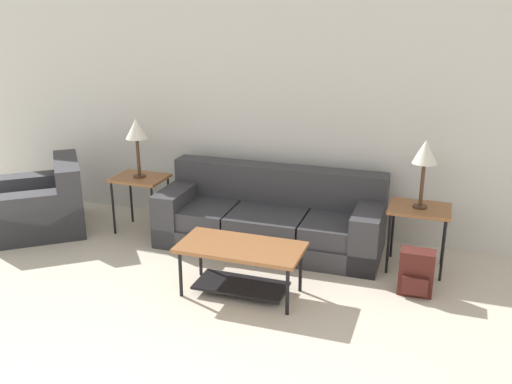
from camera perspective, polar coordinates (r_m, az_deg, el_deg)
wall_back at (r=6.36m, az=3.17°, el=7.44°), size 9.05×0.06×2.60m
couch at (r=6.14m, az=1.50°, el=-2.74°), size 2.39×0.92×0.82m
armchair at (r=7.02m, az=-20.67°, el=-1.32°), size 1.41×1.41×0.80m
coffee_table at (r=5.12m, az=-1.52°, el=-6.66°), size 1.11×0.55×0.48m
side_table_left at (r=6.56m, az=-11.52°, el=0.92°), size 0.58×0.47×0.65m
side_table_right at (r=5.72m, az=16.00°, el=-2.13°), size 0.58×0.47×0.65m
table_lamp_left at (r=6.41m, az=-11.87°, el=5.99°), size 0.24×0.24×0.66m
table_lamp_right at (r=5.55m, az=16.55°, el=3.62°), size 0.24×0.24×0.66m
backpack at (r=5.38m, az=15.74°, el=-7.82°), size 0.31×0.25×0.42m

